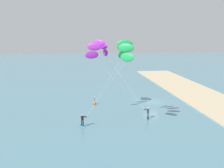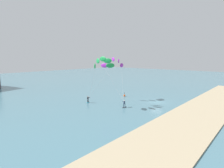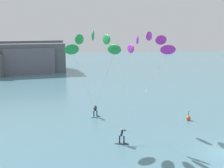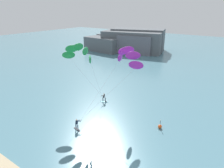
% 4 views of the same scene
% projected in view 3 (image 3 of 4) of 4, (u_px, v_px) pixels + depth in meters
% --- Properties ---
extents(kitesurfer_nearshore, '(7.76, 9.21, 11.18)m').
position_uv_depth(kitesurfer_nearshore, '(148.00, 46.00, 34.44)').
color(kitesurfer_nearshore, '#333338').
rests_on(kitesurfer_nearshore, ground).
extents(kitesurfer_mid_water, '(6.19, 7.06, 11.34)m').
position_uv_depth(kitesurfer_mid_water, '(93.00, 46.00, 31.60)').
color(kitesurfer_mid_water, '#23ADD1').
rests_on(kitesurfer_mid_water, ground).
extents(marker_buoy, '(0.56, 0.56, 1.38)m').
position_uv_depth(marker_buoy, '(188.00, 118.00, 37.22)').
color(marker_buoy, '#EA5119').
rests_on(marker_buoy, ground).
extents(distant_headland, '(29.26, 20.63, 8.32)m').
position_uv_depth(distant_headland, '(14.00, 59.00, 78.39)').
color(distant_headland, '#565B60').
rests_on(distant_headland, ground).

